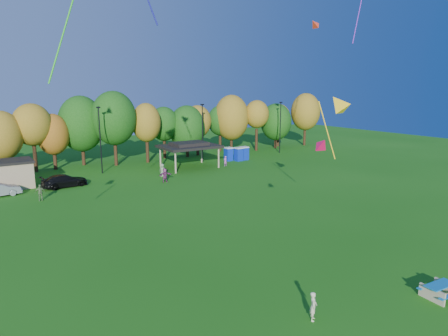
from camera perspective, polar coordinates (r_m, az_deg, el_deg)
ground at (r=22.63m, az=9.08°, el=-19.75°), size 160.00×160.00×0.00m
tree_line at (r=61.18m, az=-21.50°, el=5.31°), size 93.57×10.55×11.15m
lamp_posts at (r=56.67m, az=-17.27°, el=4.12°), size 64.50×0.25×9.09m
utility_building at (r=53.22m, az=-28.94°, el=-0.82°), size 6.30×4.30×3.25m
pavilion at (r=58.57m, az=-4.99°, el=3.17°), size 8.20×6.20×3.77m
porta_potties at (r=64.40m, az=1.89°, el=2.05°), size 3.75×2.08×2.18m
picnic_table at (r=26.44m, az=28.43°, el=-15.06°), size 2.00×1.70×0.82m
kite_flyer at (r=21.91m, az=12.63°, el=-18.71°), size 0.66×0.65×1.53m
car_d at (r=50.97m, az=-21.83°, el=-1.70°), size 5.45×2.73×1.52m
far_person_0 at (r=45.93m, az=-24.80°, el=-3.19°), size 1.06×0.53×1.74m
far_person_1 at (r=50.15m, az=-8.44°, el=-1.02°), size 1.69×0.54×1.82m
far_person_3 at (r=59.78m, az=0.19°, el=1.00°), size 0.60×0.43×1.55m
far_person_4 at (r=53.07m, az=-8.79°, el=-0.35°), size 1.00×1.04×1.80m
kite_5 at (r=49.25m, az=12.81°, el=19.46°), size 1.42×1.07×1.41m
kite_6 at (r=25.27m, az=13.83°, el=3.36°), size 1.10×1.34×1.18m
kite_13 at (r=32.96m, az=15.96°, el=8.80°), size 2.09×3.52×5.64m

